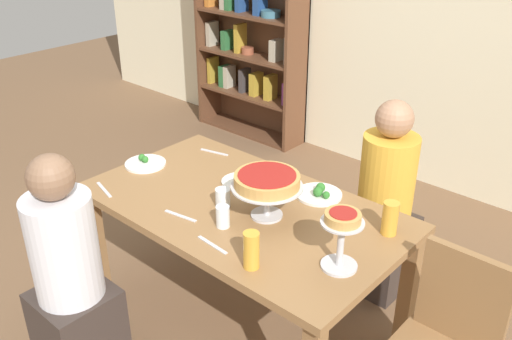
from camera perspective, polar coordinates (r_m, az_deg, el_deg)
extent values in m
plane|color=brown|center=(3.15, -1.25, -15.23)|extent=(12.00, 12.00, 0.00)
cube|color=beige|center=(4.27, 19.84, 15.84)|extent=(8.00, 0.12, 2.80)
cube|color=olive|center=(2.72, -1.40, -3.91)|extent=(1.57, 0.89, 0.04)
cube|color=olive|center=(3.20, -15.85, -7.67)|extent=(0.07, 0.07, 0.70)
cube|color=olive|center=(3.59, -5.64, -2.64)|extent=(0.07, 0.07, 0.70)
cube|color=olive|center=(2.87, 15.16, -12.14)|extent=(0.07, 0.07, 0.70)
cube|color=brown|center=(5.44, -5.02, 16.14)|extent=(0.03, 0.30, 2.20)
cube|color=brown|center=(4.74, 4.27, 14.54)|extent=(0.03, 0.30, 2.20)
cube|color=brown|center=(5.18, 0.42, 15.68)|extent=(1.10, 0.02, 2.20)
cube|color=brown|center=(5.40, -0.62, 4.06)|extent=(1.04, 0.28, 0.02)
cube|color=brown|center=(5.27, -0.64, 7.73)|extent=(1.04, 0.28, 0.02)
cube|color=brown|center=(5.16, -0.66, 11.58)|extent=(1.04, 0.28, 0.02)
cube|color=brown|center=(5.07, -0.68, 15.58)|extent=(1.04, 0.28, 0.02)
cube|color=#B7932D|center=(5.55, -4.39, 10.14)|extent=(0.04, 0.13, 0.25)
cube|color=#2D6B38|center=(5.44, -3.15, 9.57)|extent=(0.06, 0.13, 0.20)
cube|color=#B2A88E|center=(5.40, -2.72, 9.49)|extent=(0.05, 0.13, 0.21)
cube|color=#3D3838|center=(5.27, -1.15, 9.13)|extent=(0.04, 0.13, 0.22)
cube|color=#B7932D|center=(5.18, 0.01, 8.75)|extent=(0.07, 0.13, 0.21)
cube|color=#B7932D|center=(5.07, 1.48, 8.43)|extent=(0.06, 0.13, 0.22)
cube|color=#7A3370|center=(4.95, 3.37, 7.77)|extent=(0.07, 0.12, 0.20)
cube|color=#B2A88E|center=(5.45, -4.49, 13.69)|extent=(0.05, 0.13, 0.22)
cube|color=#2D6B38|center=(5.32, -2.91, 13.11)|extent=(0.06, 0.13, 0.17)
cube|color=#B7932D|center=(5.20, -1.61, 13.29)|extent=(0.05, 0.13, 0.26)
cylinder|color=brown|center=(5.16, -0.87, 12.08)|extent=(0.11, 0.11, 0.06)
cube|color=#B2A88E|center=(4.93, 2.07, 12.10)|extent=(0.06, 0.13, 0.18)
cube|color=#B2A88E|center=(4.83, 3.63, 12.04)|extent=(0.06, 0.13, 0.24)
cube|color=navy|center=(4.97, 0.43, 16.63)|extent=(0.06, 0.13, 0.20)
cylinder|color=#3D7084|center=(4.91, 1.51, 15.65)|extent=(0.17, 0.17, 0.06)
cube|color=#382D28|center=(2.90, -17.56, -15.31)|extent=(0.34, 0.34, 0.45)
cylinder|color=silver|center=(2.61, -19.00, -7.51)|extent=(0.30, 0.30, 0.50)
sphere|color=#846047|center=(2.44, -20.21, -0.69)|extent=(0.20, 0.20, 0.20)
cube|color=#382D28|center=(3.35, 12.38, -8.11)|extent=(0.34, 0.34, 0.45)
cylinder|color=gold|center=(3.10, 13.24, -0.91)|extent=(0.30, 0.30, 0.50)
sphere|color=#A87A5B|center=(2.96, 13.94, 5.09)|extent=(0.20, 0.20, 0.20)
cube|color=olive|center=(2.42, 20.40, -12.07)|extent=(0.36, 0.04, 0.42)
cylinder|color=silver|center=(2.61, 1.04, -4.61)|extent=(0.15, 0.15, 0.01)
cylinder|color=silver|center=(2.57, 1.06, -3.16)|extent=(0.03, 0.03, 0.14)
cylinder|color=silver|center=(2.54, 1.07, -1.70)|extent=(0.33, 0.33, 0.01)
cylinder|color=tan|center=(2.52, 1.08, -1.09)|extent=(0.30, 0.30, 0.05)
cylinder|color=maroon|center=(2.51, 1.08, -0.52)|extent=(0.27, 0.27, 0.00)
cylinder|color=silver|center=(2.32, 8.44, -9.61)|extent=(0.15, 0.15, 0.01)
cylinder|color=silver|center=(2.26, 8.62, -7.49)|extent=(0.03, 0.03, 0.20)
cylinder|color=silver|center=(2.20, 8.80, -5.30)|extent=(0.17, 0.17, 0.01)
cylinder|color=tan|center=(2.19, 8.84, -4.80)|extent=(0.14, 0.14, 0.04)
cylinder|color=maroon|center=(2.18, 8.88, -4.35)|extent=(0.11, 0.11, 0.00)
cylinder|color=white|center=(2.80, 6.42, -2.49)|extent=(0.23, 0.23, 0.01)
sphere|color=#2D7028|center=(2.76, 6.33, -2.22)|extent=(0.05, 0.05, 0.05)
sphere|color=#2D7028|center=(2.80, 6.60, -1.77)|extent=(0.05, 0.05, 0.05)
sphere|color=#2D7028|center=(2.76, 6.34, -2.17)|extent=(0.04, 0.04, 0.04)
sphere|color=#2D7028|center=(2.74, 7.17, -2.55)|extent=(0.04, 0.04, 0.04)
cylinder|color=white|center=(2.90, -1.56, -1.21)|extent=(0.20, 0.20, 0.01)
sphere|color=#2D7028|center=(2.86, -1.56, -0.93)|extent=(0.05, 0.05, 0.05)
sphere|color=#2D7028|center=(2.88, -1.37, -0.62)|extent=(0.05, 0.05, 0.05)
sphere|color=#2D7028|center=(2.86, -1.24, -0.95)|extent=(0.05, 0.05, 0.05)
cylinder|color=white|center=(3.14, -11.20, 0.63)|extent=(0.22, 0.22, 0.01)
sphere|color=#2D7028|center=(3.14, -11.24, 1.08)|extent=(0.04, 0.04, 0.04)
sphere|color=#2D7028|center=(3.16, -11.55, 1.27)|extent=(0.04, 0.04, 0.04)
cylinder|color=gold|center=(2.52, 13.51, -4.80)|extent=(0.07, 0.07, 0.16)
cylinder|color=gold|center=(2.25, -0.48, -8.18)|extent=(0.07, 0.07, 0.16)
cylinder|color=white|center=(2.52, -3.40, -4.75)|extent=(0.06, 0.06, 0.10)
cylinder|color=white|center=(2.86, 2.14, -0.53)|extent=(0.07, 0.07, 0.11)
cylinder|color=white|center=(2.68, -3.41, -2.85)|extent=(0.07, 0.07, 0.09)
cube|color=silver|center=(2.64, -7.71, -4.66)|extent=(0.18, 0.05, 0.00)
cube|color=silver|center=(3.24, -4.28, 1.83)|extent=(0.18, 0.06, 0.00)
cube|color=silver|center=(2.42, -4.47, -7.62)|extent=(0.18, 0.03, 0.00)
cube|color=silver|center=(2.94, -15.24, -1.94)|extent=(0.18, 0.06, 0.00)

